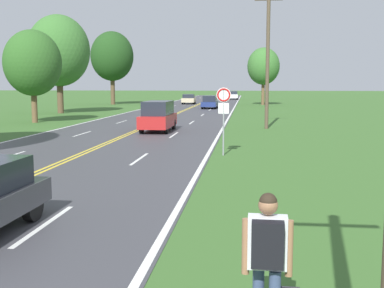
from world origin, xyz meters
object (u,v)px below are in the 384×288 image
at_px(tree_mid_treeline, 263,66).
at_px(tree_far_back, 33,63).
at_px(car_dark_blue_sedan_receding, 210,102).
at_px(tree_right_cluster, 112,56).
at_px(hitchhiker_person, 267,251).
at_px(car_white_suv_horizon, 233,95).
at_px(tree_left_verge, 59,51).
at_px(car_champagne_sedan_distant, 189,99).
at_px(car_red_van_mid_far, 158,116).
at_px(traffic_sign, 224,104).

bearing_deg(tree_mid_treeline, tree_far_back, -119.15).
bearing_deg(car_dark_blue_sedan_receding, tree_right_cluster, -123.19).
relative_size(hitchhiker_person, car_white_suv_horizon, 0.39).
distance_m(tree_left_verge, tree_right_cluster, 20.63).
distance_m(tree_right_cluster, car_champagne_sedan_distant, 12.53).
distance_m(hitchhiker_person, car_champagne_sedan_distant, 65.32).
relative_size(tree_mid_treeline, car_red_van_mid_far, 1.78).
xyz_separation_m(tree_mid_treeline, car_champagne_sedan_distant, (-10.69, 2.03, -4.61)).
distance_m(car_champagne_sedan_distant, car_white_suv_horizon, 20.60).
bearing_deg(tree_left_verge, hitchhiker_person, -65.32).
xyz_separation_m(tree_mid_treeline, tree_far_back, (-18.35, -32.90, -0.83)).
height_order(traffic_sign, car_champagne_sedan_distant, traffic_sign).
bearing_deg(traffic_sign, tree_left_verge, 123.45).
bearing_deg(tree_left_verge, tree_mid_treeline, 45.74).
bearing_deg(hitchhiker_person, tree_right_cluster, 19.06).
relative_size(tree_mid_treeline, car_white_suv_horizon, 1.80).
height_order(hitchhiker_person, tree_left_verge, tree_left_verge).
distance_m(car_red_van_mid_far, car_champagne_sedan_distant, 40.70).
distance_m(tree_left_verge, tree_far_back, 11.88).
relative_size(tree_far_back, car_champagne_sedan_distant, 1.68).
distance_m(tree_right_cluster, car_white_suv_horizon, 28.56).
height_order(tree_right_cluster, car_red_van_mid_far, tree_right_cluster).
bearing_deg(car_dark_blue_sedan_receding, hitchhiker_person, 5.20).
distance_m(tree_left_verge, car_white_suv_horizon, 46.38).
relative_size(car_red_van_mid_far, car_champagne_sedan_distant, 1.07).
height_order(tree_mid_treeline, car_champagne_sedan_distant, tree_mid_treeline).
relative_size(hitchhiker_person, tree_right_cluster, 0.17).
xyz_separation_m(tree_right_cluster, car_dark_blue_sedan_receding, (14.65, -9.59, -6.02)).
height_order(tree_far_back, car_red_van_mid_far, tree_far_back).
relative_size(car_dark_blue_sedan_receding, car_white_suv_horizon, 1.03).
bearing_deg(tree_mid_treeline, tree_right_cluster, -177.85).
xyz_separation_m(car_champagne_sedan_distant, car_white_suv_horizon, (5.85, 19.75, 0.13)).
bearing_deg(traffic_sign, car_red_van_mid_far, 115.14).
distance_m(tree_far_back, car_champagne_sedan_distant, 35.95).
height_order(tree_mid_treeline, car_dark_blue_sedan_receding, tree_mid_treeline).
relative_size(car_champagne_sedan_distant, car_white_suv_horizon, 0.95).
relative_size(car_red_van_mid_far, car_dark_blue_sedan_receding, 0.98).
distance_m(hitchhiker_person, traffic_sign, 14.51).
relative_size(tree_left_verge, car_champagne_sedan_distant, 2.34).
xyz_separation_m(tree_far_back, car_red_van_mid_far, (10.67, -5.66, -3.54)).
xyz_separation_m(tree_left_verge, car_white_suv_horizon, (16.02, 43.19, -5.33)).
height_order(tree_mid_treeline, car_white_suv_horizon, tree_mid_treeline).
distance_m(traffic_sign, tree_mid_treeline, 48.48).
height_order(traffic_sign, tree_left_verge, tree_left_verge).
distance_m(traffic_sign, tree_right_cluster, 51.05).
relative_size(traffic_sign, car_white_suv_horizon, 0.64).
relative_size(tree_right_cluster, tree_far_back, 1.47).
xyz_separation_m(tree_right_cluster, car_white_suv_horizon, (16.45, 22.58, -5.93)).
bearing_deg(tree_far_back, tree_right_cluster, 95.24).
relative_size(traffic_sign, tree_mid_treeline, 0.35).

